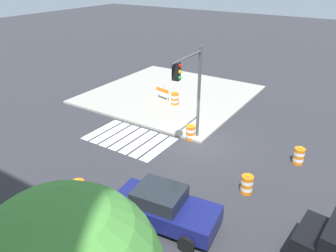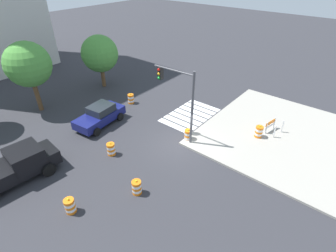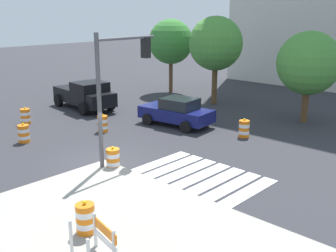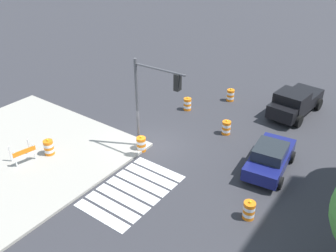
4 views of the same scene
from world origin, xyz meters
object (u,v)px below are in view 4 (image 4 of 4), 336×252
Objects in this scene: traffic_barrel_on_sidewalk at (49,147)px; traffic_barrel_near_corner at (226,128)px; sports_car at (270,157)px; traffic_barrel_median_near at (230,95)px; traffic_barrel_far_curb at (141,144)px; construction_barricade at (24,153)px; pickup_truck at (294,103)px; traffic_light_pole at (153,93)px; traffic_barrel_median_far at (249,210)px; traffic_barrel_crosswalk_end at (187,104)px.

traffic_barrel_near_corner is at bearing 139.51° from traffic_barrel_on_sidewalk.
traffic_barrel_median_near is (-6.70, -5.88, -0.36)m from sports_car.
traffic_barrel_far_curb is 0.75× the size of construction_barricade.
pickup_truck is at bearing -170.66° from sports_car.
traffic_light_pole is (9.07, -0.32, 3.46)m from traffic_barrel_median_near.
traffic_barrel_far_curb is 1.00× the size of traffic_barrel_on_sidewalk.
traffic_barrel_on_sidewalk is (6.28, -10.92, -0.21)m from sports_car.
traffic_barrel_median_near and traffic_barrel_median_far have the same top height.
traffic_barrel_median_far is (10.83, 6.60, 0.00)m from traffic_barrel_median_near.
construction_barricade is at bearing -20.75° from traffic_barrel_on_sidewalk.
traffic_barrel_median_far is (7.61, 8.42, 0.00)m from traffic_barrel_crosswalk_end.
traffic_barrel_crosswalk_end is 10.29m from traffic_barrel_on_sidewalk.
traffic_barrel_on_sidewalk is (3.61, -3.98, 0.15)m from traffic_barrel_far_curb.
traffic_barrel_crosswalk_end is 0.19× the size of traffic_light_pole.
traffic_barrel_crosswalk_end is 6.96m from traffic_light_pole.
pickup_truck is at bearing 144.15° from traffic_barrel_on_sidewalk.
sports_car reaches higher than construction_barricade.
traffic_barrel_median_far is 11.85m from traffic_barrel_on_sidewalk.
sports_car is at bearing 41.24° from traffic_barrel_median_near.
pickup_truck is at bearing 96.00° from traffic_barrel_median_near.
traffic_barrel_near_corner is 5.07m from traffic_barrel_median_near.
construction_barricade is at bearing -56.36° from sports_car.
sports_car is 4.40× the size of traffic_barrel_median_near.
pickup_truck is at bearing -170.41° from traffic_barrel_median_far.
traffic_barrel_crosswalk_end is at bearing -60.33° from pickup_truck.
traffic_barrel_far_curb is (9.38, -1.06, 0.00)m from traffic_barrel_median_near.
traffic_barrel_near_corner is 1.00× the size of traffic_barrel_crosswalk_end.
traffic_light_pole is at bearing -69.07° from sports_car.
traffic_barrel_far_curb is (4.77, -3.17, 0.00)m from traffic_barrel_near_corner.
traffic_barrel_crosswalk_end is at bearing 161.72° from traffic_barrel_on_sidewalk.
traffic_light_pole is (4.46, -2.42, 3.46)m from traffic_barrel_near_corner.
sports_car reaches higher than traffic_barrel_median_near.
traffic_barrel_near_corner is at bearing -26.88° from pickup_truck.
construction_barricade is (7.60, -11.42, -0.09)m from sports_car.
pickup_truck is at bearing 152.35° from traffic_light_pole.
traffic_barrel_median_near is 1.00× the size of traffic_barrel_far_curb.
traffic_barrel_median_near is at bearing 150.54° from traffic_barrel_crosswalk_end.
traffic_barrel_median_near is at bearing 178.00° from traffic_light_pole.
construction_barricade reaches higher than traffic_barrel_median_near.
traffic_barrel_far_curb is 3.55m from traffic_light_pole.
traffic_barrel_far_curb is (9.87, -5.75, -0.52)m from pickup_truck.
traffic_barrel_crosswalk_end is 11.70m from construction_barricade.
traffic_barrel_crosswalk_end and traffic_barrel_median_far have the same top height.
sports_car reaches higher than traffic_barrel_crosswalk_end.
traffic_barrel_median_far is 7.80m from traffic_barrel_far_curb.
pickup_truck is 11.49m from traffic_barrel_median_far.
traffic_light_pole is at bearing -28.51° from traffic_barrel_near_corner.
traffic_barrel_on_sidewalk reaches higher than traffic_barrel_near_corner.
traffic_barrel_far_curb is at bearing -67.61° from traffic_light_pole.
traffic_barrel_on_sidewalk reaches higher than construction_barricade.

